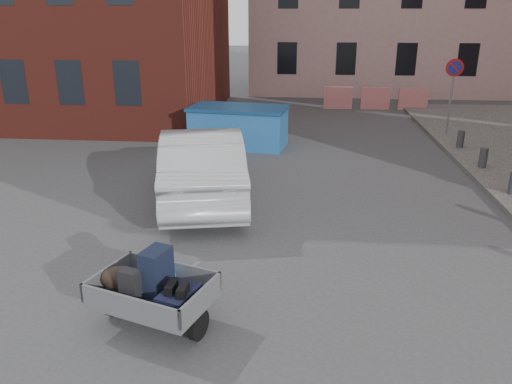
# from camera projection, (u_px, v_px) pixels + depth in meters

# --- Properties ---
(ground) EXTENTS (120.00, 120.00, 0.00)m
(ground) POSITION_uv_depth(u_px,v_px,m) (251.00, 251.00, 9.45)
(ground) COLOR #38383A
(ground) RESTS_ON ground
(no_parking_sign) EXTENTS (0.60, 0.09, 2.65)m
(no_parking_sign) POSITION_uv_depth(u_px,v_px,m) (453.00, 81.00, 17.11)
(no_parking_sign) COLOR gray
(no_parking_sign) RESTS_ON sidewalk
(barriers) EXTENTS (4.70, 0.18, 1.00)m
(barriers) POSITION_uv_depth(u_px,v_px,m) (375.00, 98.00, 22.95)
(barriers) COLOR red
(barriers) RESTS_ON ground
(trailer) EXTENTS (1.87, 1.97, 1.20)m
(trailer) POSITION_uv_depth(u_px,v_px,m) (152.00, 289.00, 7.00)
(trailer) COLOR black
(trailer) RESTS_ON ground
(dumpster) EXTENTS (3.37, 2.06, 1.33)m
(dumpster) POSITION_uv_depth(u_px,v_px,m) (239.00, 126.00, 16.59)
(dumpster) COLOR #215A9D
(dumpster) RESTS_ON ground
(silver_car) EXTENTS (2.87, 5.49, 1.72)m
(silver_car) POSITION_uv_depth(u_px,v_px,m) (202.00, 163.00, 11.89)
(silver_car) COLOR #A2A4A9
(silver_car) RESTS_ON ground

